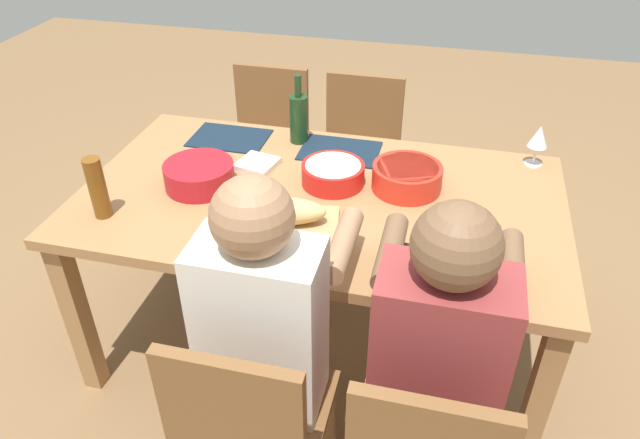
% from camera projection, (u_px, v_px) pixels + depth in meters
% --- Properties ---
extents(ground_plane, '(8.00, 8.00, 0.00)m').
position_uv_depth(ground_plane, '(320.00, 338.00, 2.58)').
color(ground_plane, brown).
extents(dining_table, '(1.75, 1.00, 0.74)m').
position_uv_depth(dining_table, '(320.00, 213.00, 2.21)').
color(dining_table, '#9E7044').
rests_on(dining_table, ground_plane).
extents(chair_far_left, '(0.40, 0.40, 0.85)m').
position_uv_depth(chair_far_left, '(268.00, 142.00, 3.06)').
color(chair_far_left, brown).
rests_on(chair_far_left, ground_plane).
extents(chair_far_center, '(0.40, 0.40, 0.85)m').
position_uv_depth(chair_far_center, '(359.00, 153.00, 2.96)').
color(chair_far_center, brown).
rests_on(chair_far_center, ground_plane).
extents(chair_near_center, '(0.40, 0.40, 0.85)m').
position_uv_depth(chair_near_center, '(250.00, 426.00, 1.65)').
color(chair_near_center, brown).
rests_on(chair_near_center, ground_plane).
extents(diner_near_center, '(0.41, 0.53, 1.20)m').
position_uv_depth(diner_near_center, '(266.00, 325.00, 1.68)').
color(diner_near_center, '#2D2D38').
rests_on(diner_near_center, ground_plane).
extents(diner_near_right, '(0.41, 0.53, 1.20)m').
position_uv_depth(diner_near_right, '(438.00, 355.00, 1.58)').
color(diner_near_right, '#2D2D38').
rests_on(diner_near_right, ground_plane).
extents(serving_bowl_pasta, '(0.23, 0.23, 0.08)m').
position_uv_depth(serving_bowl_pasta, '(333.00, 173.00, 2.20)').
color(serving_bowl_pasta, red).
rests_on(serving_bowl_pasta, dining_table).
extents(serving_bowl_salad, '(0.26, 0.26, 0.09)m').
position_uv_depth(serving_bowl_salad, '(407.00, 176.00, 2.17)').
color(serving_bowl_salad, red).
rests_on(serving_bowl_salad, dining_table).
extents(serving_bowl_greens, '(0.26, 0.26, 0.09)m').
position_uv_depth(serving_bowl_greens, '(199.00, 174.00, 2.18)').
color(serving_bowl_greens, '#B21923').
rests_on(serving_bowl_greens, dining_table).
extents(cutting_board, '(0.43, 0.29, 0.02)m').
position_uv_depth(cutting_board, '(279.00, 224.00, 1.99)').
color(cutting_board, tan).
rests_on(cutting_board, dining_table).
extents(bread_loaf, '(0.33, 0.16, 0.09)m').
position_uv_depth(bread_loaf, '(278.00, 211.00, 1.96)').
color(bread_loaf, tan).
rests_on(bread_loaf, cutting_board).
extents(wine_bottle, '(0.08, 0.08, 0.29)m').
position_uv_depth(wine_bottle, '(299.00, 117.00, 2.45)').
color(wine_bottle, '#193819').
rests_on(wine_bottle, dining_table).
extents(beer_bottle, '(0.06, 0.06, 0.22)m').
position_uv_depth(beer_bottle, '(98.00, 188.00, 1.99)').
color(beer_bottle, brown).
rests_on(beer_bottle, dining_table).
extents(wine_glass, '(0.08, 0.08, 0.17)m').
position_uv_depth(wine_glass, '(539.00, 138.00, 2.28)').
color(wine_glass, silver).
rests_on(wine_glass, dining_table).
extents(placemat_far_left, '(0.32, 0.23, 0.01)m').
position_uv_depth(placemat_far_left, '(230.00, 138.00, 2.53)').
color(placemat_far_left, '#142333').
rests_on(placemat_far_left, dining_table).
extents(placemat_far_center, '(0.32, 0.23, 0.01)m').
position_uv_depth(placemat_far_center, '(340.00, 151.00, 2.43)').
color(placemat_far_center, '#142333').
rests_on(placemat_far_center, dining_table).
extents(placemat_near_right, '(0.32, 0.23, 0.01)m').
position_uv_depth(placemat_near_right, '(447.00, 272.00, 1.79)').
color(placemat_near_right, black).
rests_on(placemat_near_right, dining_table).
extents(napkin_stack, '(0.16, 0.16, 0.02)m').
position_uv_depth(napkin_stack, '(258.00, 164.00, 2.32)').
color(napkin_stack, white).
rests_on(napkin_stack, dining_table).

